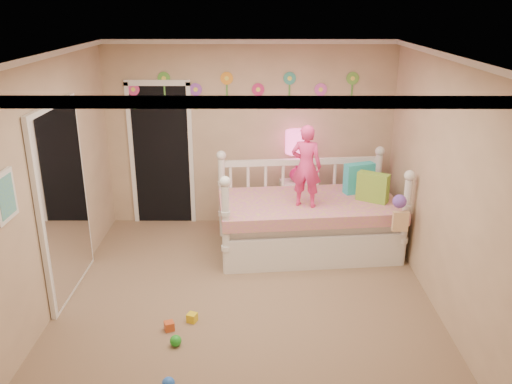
{
  "coord_description": "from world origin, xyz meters",
  "views": [
    {
      "loc": [
        0.12,
        -4.96,
        3.06
      ],
      "look_at": [
        0.1,
        0.6,
        1.05
      ],
      "focal_mm": 36.97,
      "sensor_mm": 36.0,
      "label": 1
    }
  ],
  "objects_px": {
    "child": "(306,166)",
    "table_lamp": "(297,148)",
    "daybed": "(308,205)",
    "nightstand": "(296,204)"
  },
  "relations": [
    {
      "from": "child",
      "to": "nightstand",
      "type": "bearing_deg",
      "value": -69.41
    },
    {
      "from": "daybed",
      "to": "table_lamp",
      "type": "distance_m",
      "value": 0.91
    },
    {
      "from": "daybed",
      "to": "nightstand",
      "type": "height_order",
      "value": "daybed"
    },
    {
      "from": "table_lamp",
      "to": "daybed",
      "type": "bearing_deg",
      "value": -81.56
    },
    {
      "from": "daybed",
      "to": "table_lamp",
      "type": "relative_size",
      "value": 3.18
    },
    {
      "from": "child",
      "to": "table_lamp",
      "type": "relative_size",
      "value": 1.41
    },
    {
      "from": "child",
      "to": "table_lamp",
      "type": "bearing_deg",
      "value": -69.41
    },
    {
      "from": "daybed",
      "to": "table_lamp",
      "type": "bearing_deg",
      "value": 92.39
    },
    {
      "from": "daybed",
      "to": "table_lamp",
      "type": "height_order",
      "value": "table_lamp"
    },
    {
      "from": "child",
      "to": "nightstand",
      "type": "height_order",
      "value": "child"
    }
  ]
}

